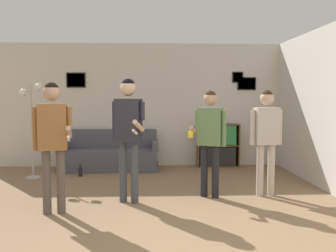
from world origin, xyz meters
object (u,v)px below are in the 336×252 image
at_px(person_player_foreground_left, 53,133).
at_px(bottle_on_floor, 80,172).
at_px(person_watcher_holding_cup, 210,132).
at_px(person_spectator_near_bookshelf, 266,132).
at_px(floor_lamp, 32,118).
at_px(bookshelf, 218,145).
at_px(person_player_foreground_center, 128,126).
at_px(couch, 109,156).

height_order(person_player_foreground_left, bottle_on_floor, person_player_foreground_left).
xyz_separation_m(person_watcher_holding_cup, person_spectator_near_bookshelf, (0.88, 0.06, 0.00)).
bearing_deg(floor_lamp, bookshelf, 15.66).
xyz_separation_m(bookshelf, person_watcher_holding_cup, (-0.56, -2.47, 0.53)).
height_order(bookshelf, person_player_foreground_left, person_player_foreground_left).
relative_size(bookshelf, person_watcher_holding_cup, 0.58).
distance_m(person_player_foreground_center, bottle_on_floor, 2.35).
distance_m(couch, person_player_foreground_left, 3.12).
bearing_deg(person_watcher_holding_cup, bottle_on_floor, 145.17).
bearing_deg(person_player_foreground_center, floor_lamp, 138.55).
height_order(couch, person_player_foreground_left, person_player_foreground_left).
relative_size(person_player_foreground_center, person_watcher_holding_cup, 1.10).
distance_m(person_player_foreground_center, person_spectator_near_bookshelf, 2.13).
relative_size(person_watcher_holding_cup, person_spectator_near_bookshelf, 1.00).
relative_size(person_spectator_near_bookshelf, bottle_on_floor, 7.00).
bearing_deg(bookshelf, bottle_on_floor, -162.64).
xyz_separation_m(bookshelf, bottle_on_floor, (-2.83, -0.89, -0.38)).
bearing_deg(bottle_on_floor, person_watcher_holding_cup, -34.83).
bearing_deg(person_watcher_holding_cup, person_player_foreground_center, -168.53).
height_order(couch, person_watcher_holding_cup, person_watcher_holding_cup).
xyz_separation_m(floor_lamp, person_player_foreground_center, (1.90, -1.68, -0.03)).
relative_size(bookshelf, bottle_on_floor, 4.03).
xyz_separation_m(person_watcher_holding_cup, bottle_on_floor, (-2.27, 1.58, -0.91)).
height_order(bookshelf, person_player_foreground_center, person_player_foreground_center).
height_order(person_player_foreground_left, person_player_foreground_center, person_player_foreground_center).
relative_size(person_player_foreground_left, person_player_foreground_center, 0.96).
xyz_separation_m(person_player_foreground_center, person_watcher_holding_cup, (1.22, 0.25, -0.12)).
height_order(couch, person_player_foreground_center, person_player_foreground_center).
bearing_deg(person_player_foreground_left, floor_lamp, 113.79).
bearing_deg(person_watcher_holding_cup, couch, 128.27).
relative_size(couch, bookshelf, 2.18).
height_order(bookshelf, floor_lamp, floor_lamp).
relative_size(person_player_foreground_center, person_spectator_near_bookshelf, 1.10).
xyz_separation_m(floor_lamp, person_player_foreground_left, (0.96, -2.17, -0.08)).
height_order(bookshelf, person_watcher_holding_cup, person_watcher_holding_cup).
distance_m(person_player_foreground_left, person_player_foreground_center, 1.07).
bearing_deg(bottle_on_floor, person_player_foreground_center, -60.07).
bearing_deg(person_watcher_holding_cup, person_player_foreground_left, -161.36).
xyz_separation_m(couch, person_spectator_near_bookshelf, (2.67, -2.21, 0.72)).
bearing_deg(person_spectator_near_bookshelf, floor_lamp, 161.06).
bearing_deg(person_watcher_holding_cup, floor_lamp, 155.34).
distance_m(couch, person_watcher_holding_cup, 2.97).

